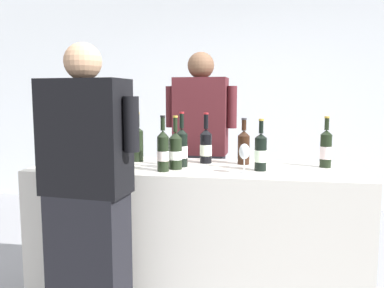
{
  "coord_description": "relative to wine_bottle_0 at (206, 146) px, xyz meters",
  "views": [
    {
      "loc": [
        0.41,
        -2.55,
        1.41
      ],
      "look_at": [
        -0.02,
        0.0,
        1.1
      ],
      "focal_mm": 36.98,
      "sensor_mm": 36.0,
      "label": 1
    }
  ],
  "objects": [
    {
      "name": "counter",
      "position": [
        -0.05,
        -0.15,
        -0.6
      ],
      "size": [
        2.13,
        0.7,
        0.95
      ],
      "primitive_type": "cube",
      "color": "beige",
      "rests_on": "ground_plane"
    },
    {
      "name": "wine_bottle_2",
      "position": [
        -0.14,
        -0.17,
        0.01
      ],
      "size": [
        0.08,
        0.08,
        0.36
      ],
      "color": "black",
      "rests_on": "counter"
    },
    {
      "name": "wine_bottle_3",
      "position": [
        -0.16,
        -0.26,
        -0.0
      ],
      "size": [
        0.09,
        0.09,
        0.34
      ],
      "color": "black",
      "rests_on": "counter"
    },
    {
      "name": "wine_bottle_5",
      "position": [
        0.38,
        -0.22,
        -0.0
      ],
      "size": [
        0.08,
        0.08,
        0.32
      ],
      "color": "black",
      "rests_on": "counter"
    },
    {
      "name": "wine_bottle_7",
      "position": [
        -0.49,
        -0.01,
        0.01
      ],
      "size": [
        0.08,
        0.08,
        0.35
      ],
      "color": "black",
      "rests_on": "counter"
    },
    {
      "name": "person_server",
      "position": [
        -0.11,
        0.48,
        -0.21
      ],
      "size": [
        0.59,
        0.25,
        1.77
      ],
      "color": "black",
      "rests_on": "ground_plane"
    },
    {
      "name": "wine_bottle_6",
      "position": [
        0.8,
        -0.03,
        0.0
      ],
      "size": [
        0.08,
        0.08,
        0.33
      ],
      "color": "black",
      "rests_on": "counter"
    },
    {
      "name": "wine_bottle_4",
      "position": [
        -0.55,
        -0.31,
        -0.01
      ],
      "size": [
        0.07,
        0.07,
        0.32
      ],
      "color": "black",
      "rests_on": "counter"
    },
    {
      "name": "wine_glass",
      "position": [
        0.28,
        -0.34,
        0.0
      ],
      "size": [
        0.07,
        0.07,
        0.18
      ],
      "color": "silver",
      "rests_on": "counter"
    },
    {
      "name": "wine_bottle_0",
      "position": [
        0.0,
        0.0,
        0.0
      ],
      "size": [
        0.08,
        0.08,
        0.35
      ],
      "color": "black",
      "rests_on": "counter"
    },
    {
      "name": "wine_bottle_1",
      "position": [
        -0.22,
        -0.35,
        0.01
      ],
      "size": [
        0.07,
        0.07,
        0.35
      ],
      "color": "black",
      "rests_on": "counter"
    },
    {
      "name": "ice_bucket",
      "position": [
        -0.72,
        -0.06,
        -0.03
      ],
      "size": [
        0.2,
        0.2,
        0.19
      ],
      "color": "silver",
      "rests_on": "counter"
    },
    {
      "name": "wall_back",
      "position": [
        -0.05,
        2.45,
        0.33
      ],
      "size": [
        8.0,
        0.1,
        2.8
      ],
      "primitive_type": "cube",
      "color": "silver",
      "rests_on": "ground_plane"
    },
    {
      "name": "person_guest",
      "position": [
        -0.53,
        -0.77,
        -0.25
      ],
      "size": [
        0.6,
        0.28,
        1.69
      ],
      "color": "black",
      "rests_on": "ground_plane"
    },
    {
      "name": "wine_bottle_8",
      "position": [
        0.26,
        -0.0,
        0.0
      ],
      "size": [
        0.08,
        0.08,
        0.32
      ],
      "color": "black",
      "rests_on": "counter"
    }
  ]
}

